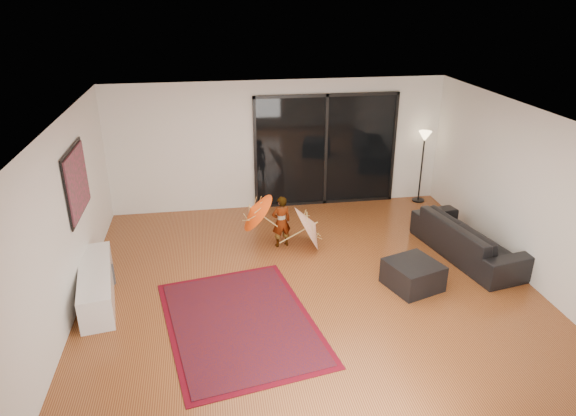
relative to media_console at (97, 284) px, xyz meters
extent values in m
plane|color=#955429|center=(3.25, -0.29, -0.25)|extent=(7.00, 7.00, 0.00)
plane|color=white|center=(3.25, -0.29, 2.45)|extent=(7.00, 7.00, 0.00)
plane|color=silver|center=(3.25, 3.21, 1.10)|extent=(7.00, 0.00, 7.00)
plane|color=silver|center=(3.25, -3.79, 1.10)|extent=(7.00, 0.00, 7.00)
plane|color=silver|center=(-0.25, -0.29, 1.10)|extent=(0.00, 7.00, 7.00)
plane|color=silver|center=(6.75, -0.29, 1.10)|extent=(0.00, 7.00, 7.00)
cube|color=black|center=(4.25, 3.18, 0.95)|extent=(3.00, 0.04, 2.40)
cube|color=black|center=(4.25, 3.16, 2.12)|extent=(3.06, 0.06, 0.06)
cube|color=black|center=(4.25, 3.16, -0.22)|extent=(3.06, 0.06, 0.06)
cube|color=black|center=(4.25, 3.16, 0.95)|extent=(0.06, 0.06, 2.40)
cube|color=black|center=(-0.23, 0.71, 1.40)|extent=(0.02, 1.28, 1.08)
cube|color=#1B432F|center=(-0.21, 0.71, 1.40)|extent=(0.03, 1.18, 0.98)
cube|color=white|center=(0.00, 0.00, 0.00)|extent=(0.74, 1.88, 0.51)
cube|color=#424244|center=(0.00, 0.31, -0.08)|extent=(0.39, 0.39, 0.35)
cube|color=#530713|center=(2.09, -0.96, -0.25)|extent=(2.45, 3.08, 0.01)
cube|color=#5F1109|center=(2.09, -0.96, -0.24)|extent=(2.27, 2.90, 0.02)
imported|color=black|center=(6.20, 0.40, 0.08)|extent=(1.31, 2.43, 0.67)
cube|color=black|center=(4.85, -0.43, -0.04)|extent=(0.94, 0.94, 0.42)
cylinder|color=black|center=(6.35, 2.96, -0.24)|extent=(0.27, 0.27, 0.03)
cylinder|color=black|center=(6.35, 2.96, 0.48)|extent=(0.03, 0.03, 1.46)
cone|color=#FFD899|center=(6.35, 2.96, 1.22)|extent=(0.27, 0.27, 0.21)
imported|color=#999999|center=(3.01, 1.30, 0.23)|extent=(0.40, 0.30, 0.97)
cone|color=#E7450C|center=(2.46, 1.25, 0.48)|extent=(0.63, 0.77, 0.70)
cylinder|color=tan|center=(2.46, 1.25, 0.15)|extent=(0.40, 0.02, 0.34)
cylinder|color=tan|center=(2.46, 1.25, 0.59)|extent=(0.05, 0.02, 0.05)
cone|color=silver|center=(3.61, 1.15, 0.25)|extent=(0.57, 0.87, 0.86)
cylinder|color=tan|center=(3.61, 1.15, -0.12)|extent=(0.50, 0.02, 0.28)
cylinder|color=tan|center=(3.61, 1.15, 0.37)|extent=(0.06, 0.02, 0.04)
camera|label=1|loc=(1.79, -7.03, 4.10)|focal=32.00mm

